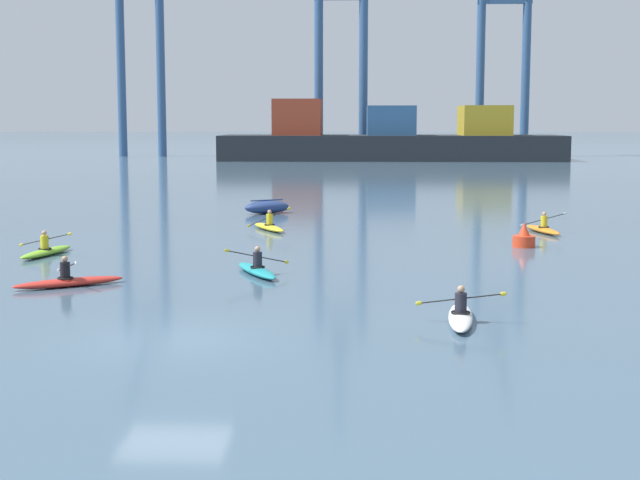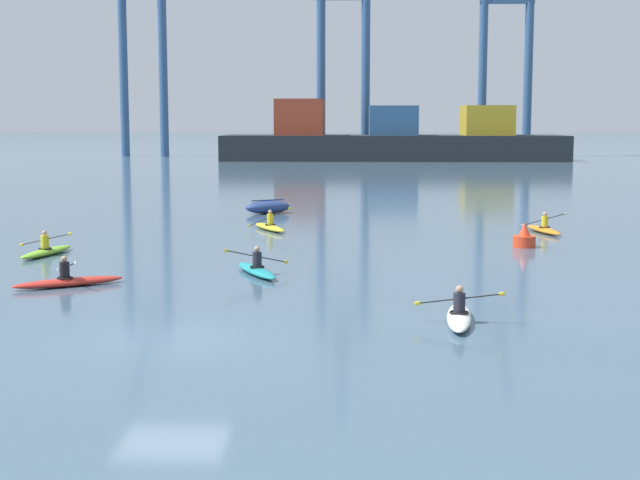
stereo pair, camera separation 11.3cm
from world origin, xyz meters
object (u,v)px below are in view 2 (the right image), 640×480
at_px(channel_buoy, 524,238).
at_px(kayak_teal, 256,269).
at_px(gantry_crane_east_mid, 507,33).
at_px(kayak_orange, 544,229).
at_px(gantry_crane_west, 142,30).
at_px(kayak_yellow, 270,226).
at_px(capsized_dinghy, 268,207).
at_px(kayak_lime, 46,251).
at_px(kayak_red, 68,281).
at_px(container_barge, 391,140).
at_px(gantry_crane_west_mid, 343,28).
at_px(kayak_white, 459,316).

bearing_deg(channel_buoy, kayak_teal, -144.61).
height_order(gantry_crane_east_mid, kayak_orange, gantry_crane_east_mid).
distance_m(gantry_crane_west, kayak_yellow, 93.90).
distance_m(capsized_dinghy, kayak_teal, 20.29).
bearing_deg(capsized_dinghy, kayak_yellow, -84.03).
bearing_deg(channel_buoy, gantry_crane_east_mid, 81.60).
distance_m(capsized_dinghy, kayak_lime, 17.52).
distance_m(kayak_teal, kayak_red, 6.02).
relative_size(gantry_crane_west, gantry_crane_east_mid, 1.04).
distance_m(container_barge, gantry_crane_west, 39.08).
relative_size(channel_buoy, kayak_red, 0.31).
bearing_deg(kayak_yellow, container_barge, 83.78).
relative_size(gantry_crane_east_mid, kayak_lime, 9.64).
xyz_separation_m(kayak_teal, kayak_red, (-5.52, -2.42, -0.00)).
bearing_deg(kayak_orange, gantry_crane_west, 113.32).
height_order(channel_buoy, kayak_orange, channel_buoy).
bearing_deg(kayak_lime, gantry_crane_west_mid, 84.08).
bearing_deg(gantry_crane_west, capsized_dinghy, -72.73).
xyz_separation_m(kayak_teal, kayak_lime, (-8.35, 4.09, 0.00)).
bearing_deg(capsized_dinghy, kayak_teal, -85.67).
bearing_deg(gantry_crane_west_mid, container_barge, -53.76).
distance_m(kayak_white, kayak_red, 12.29).
bearing_deg(gantry_crane_west, kayak_lime, -79.31).
distance_m(channel_buoy, kayak_yellow, 12.00).
xyz_separation_m(channel_buoy, kayak_yellow, (-10.72, 5.38, -0.19)).
distance_m(container_barge, kayak_white, 97.32).
bearing_deg(kayak_yellow, kayak_orange, -2.40).
distance_m(container_barge, gantry_crane_west_mid, 18.32).
bearing_deg(gantry_crane_east_mid, kayak_lime, -108.26).
xyz_separation_m(gantry_crane_west, kayak_white, (32.51, -108.12, -17.42)).
relative_size(gantry_crane_west, gantry_crane_west_mid, 0.95).
height_order(capsized_dinghy, kayak_yellow, kayak_yellow).
bearing_deg(kayak_yellow, channel_buoy, -26.66).
bearing_deg(kayak_white, gantry_crane_west, 106.74).
relative_size(gantry_crane_west_mid, kayak_yellow, 10.93).
bearing_deg(kayak_orange, capsized_dinghy, 148.10).
relative_size(kayak_white, kayak_teal, 1.03).
xyz_separation_m(container_barge, kayak_teal, (-7.75, -90.19, -2.39)).
bearing_deg(gantry_crane_east_mid, kayak_yellow, -105.42).
distance_m(kayak_white, kayak_yellow, 20.65).
height_order(gantry_crane_west, kayak_orange, gantry_crane_west).
bearing_deg(kayak_teal, kayak_orange, 45.55).
distance_m(gantry_crane_east_mid, kayak_teal, 106.43).
distance_m(channel_buoy, kayak_red, 18.21).
bearing_deg(gantry_crane_east_mid, kayak_teal, -103.23).
distance_m(kayak_white, kayak_lime, 18.08).
xyz_separation_m(container_barge, kayak_orange, (3.99, -78.22, -2.39)).
bearing_deg(kayak_red, kayak_yellow, 72.17).
bearing_deg(gantry_crane_west_mid, kayak_orange, -83.24).
bearing_deg(container_barge, gantry_crane_east_mid, 36.58).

